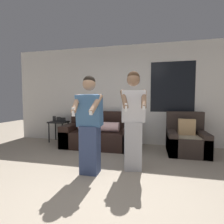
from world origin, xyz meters
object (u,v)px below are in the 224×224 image
Objects in this scene: couch at (101,134)px; person_left at (90,125)px; person_right at (133,120)px; side_table at (59,124)px; armchair at (186,140)px.

person_left is (0.31, -1.67, 0.50)m from couch.
couch is 1.17× the size of person_left.
side_table is at bearing 145.86° from person_right.
person_right is at bearing -34.14° from side_table.
person_right reaches higher than side_table.
armchair is 3.44m from side_table.
person_left is 0.94× the size of person_right.
armchair is 0.55× the size of person_right.
couch is 1.77m from person_left.
person_right is (2.33, -1.58, 0.37)m from side_table.
armchair is at bearing -5.74° from side_table.
armchair is 0.58× the size of person_left.
person_right is (0.67, 0.32, 0.06)m from person_left.
person_right reaches higher than couch.
person_right is (-1.09, -1.24, 0.57)m from armchair.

